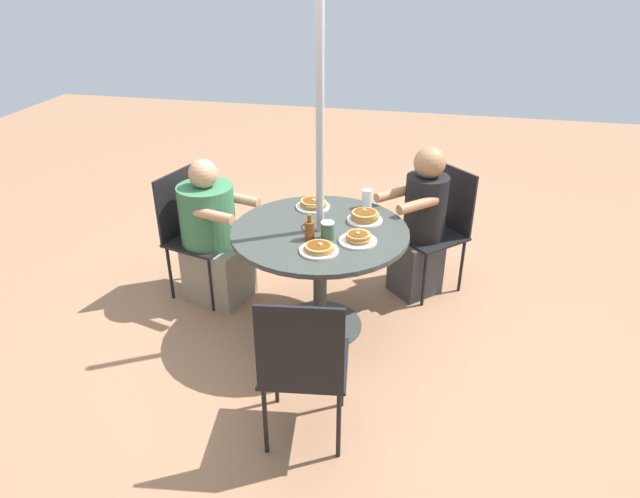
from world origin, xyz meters
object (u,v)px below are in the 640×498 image
(patio_table, at_px, (320,247))
(pancake_plate_d, at_px, (319,249))
(coffee_cup, at_px, (328,230))
(patio_chair_north, at_px, (439,223))
(patio_chair_south, at_px, (303,362))
(diner_east, at_px, (213,239))
(patio_chair_east, at_px, (192,228))
(pancake_plate_c, at_px, (358,239))
(diner_north, at_px, (421,227))
(drinking_glass_a, at_px, (367,199))
(syrup_bottle, at_px, (309,230))
(pancake_plate_b, at_px, (365,217))
(pancake_plate_a, at_px, (313,204))

(patio_table, relative_size, pancake_plate_d, 4.86)
(coffee_cup, bearing_deg, patio_table, -57.58)
(patio_chair_north, xyz_separation_m, patio_chair_south, (0.61, 1.78, 0.00))
(patio_chair_south, bearing_deg, diner_east, 120.09)
(patio_chair_east, xyz_separation_m, pancake_plate_c, (-1.28, 0.39, 0.24))
(patio_table, height_order, diner_north, diner_north)
(drinking_glass_a, bearing_deg, patio_chair_south, 85.99)
(diner_east, distance_m, pancake_plate_d, 1.07)
(drinking_glass_a, bearing_deg, diner_east, 9.99)
(diner_east, xyz_separation_m, pancake_plate_d, (-0.89, 0.51, 0.29))
(patio_chair_south, bearing_deg, patio_chair_east, 123.76)
(patio_table, relative_size, syrup_bottle, 6.93)
(patio_chair_north, relative_size, syrup_bottle, 5.66)
(drinking_glass_a, bearing_deg, patio_chair_east, 6.47)
(pancake_plate_b, distance_m, syrup_bottle, 0.44)
(pancake_plate_c, height_order, syrup_bottle, syrup_bottle)
(patio_chair_east, height_order, drinking_glass_a, patio_chair_east)
(pancake_plate_c, bearing_deg, patio_chair_east, -16.87)
(patio_table, relative_size, patio_chair_east, 1.22)
(pancake_plate_c, bearing_deg, drinking_glass_a, -87.51)
(pancake_plate_b, bearing_deg, pancake_plate_a, -20.32)
(diner_north, distance_m, coffee_cup, 0.95)
(pancake_plate_b, height_order, pancake_plate_c, pancake_plate_b)
(patio_table, bearing_deg, coffee_cup, 122.42)
(pancake_plate_c, height_order, pancake_plate_d, pancake_plate_c)
(patio_chair_north, relative_size, diner_north, 0.82)
(pancake_plate_a, height_order, pancake_plate_d, pancake_plate_a)
(diner_north, relative_size, coffee_cup, 9.97)
(patio_chair_east, bearing_deg, patio_chair_south, 56.24)
(pancake_plate_d, relative_size, drinking_glass_a, 1.80)
(patio_table, xyz_separation_m, diner_north, (-0.62, -0.61, -0.08))
(drinking_glass_a, bearing_deg, coffee_cup, 72.22)
(diner_north, xyz_separation_m, syrup_bottle, (0.66, 0.75, 0.27))
(patio_chair_north, xyz_separation_m, patio_chair_east, (1.76, 0.47, 0.00))
(pancake_plate_d, height_order, syrup_bottle, syrup_bottle)
(diner_east, height_order, drinking_glass_a, diner_east)
(syrup_bottle, bearing_deg, patio_chair_east, -22.78)
(diner_north, distance_m, patio_chair_south, 1.72)
(patio_table, height_order, patio_chair_north, patio_chair_north)
(patio_chair_south, bearing_deg, diner_north, 66.19)
(patio_table, bearing_deg, diner_east, -14.93)
(patio_chair_south, distance_m, drinking_glass_a, 1.48)
(syrup_bottle, distance_m, drinking_glass_a, 0.62)
(coffee_cup, bearing_deg, pancake_plate_d, 85.43)
(pancake_plate_a, distance_m, drinking_glass_a, 0.37)
(pancake_plate_d, bearing_deg, pancake_plate_c, -139.96)
(coffee_cup, bearing_deg, pancake_plate_c, 178.64)
(pancake_plate_b, relative_size, syrup_bottle, 1.42)
(pancake_plate_c, bearing_deg, diner_east, -17.18)
(patio_table, height_order, pancake_plate_a, pancake_plate_a)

